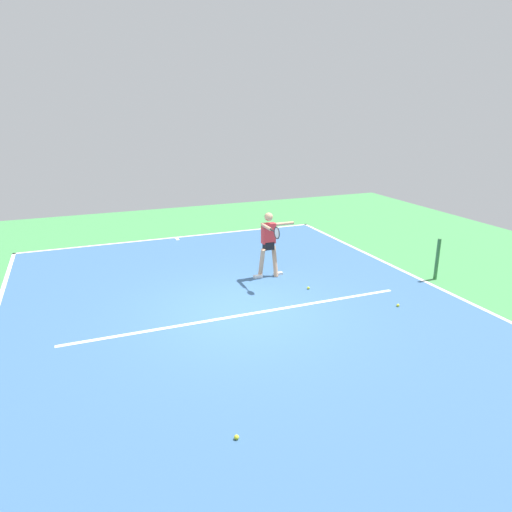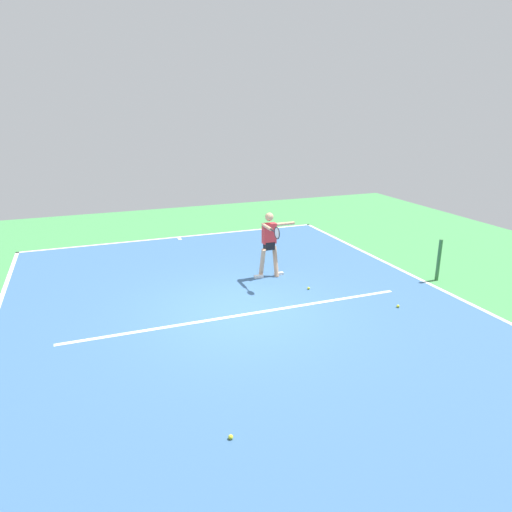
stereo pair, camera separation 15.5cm
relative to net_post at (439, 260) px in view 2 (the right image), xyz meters
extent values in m
plane|color=#428E4C|center=(5.27, 0.00, -0.54)|extent=(22.62, 22.62, 0.00)
cube|color=#38608E|center=(5.27, 0.00, -0.53)|extent=(9.94, 12.97, 0.00)
cube|color=white|center=(5.27, -6.43, -0.53)|extent=(9.94, 0.10, 0.01)
cube|color=white|center=(0.35, 0.00, -0.53)|extent=(0.10, 12.97, 0.01)
cube|color=white|center=(5.27, 0.21, -0.53)|extent=(7.46, 0.10, 0.01)
cube|color=white|center=(5.27, -6.23, -0.53)|extent=(0.10, 0.30, 0.01)
cylinder|color=#38753D|center=(0.00, 0.00, 0.00)|extent=(0.09, 0.09, 1.07)
cylinder|color=tan|center=(3.69, -1.77, -0.15)|extent=(0.11, 0.31, 0.81)
cube|color=white|center=(3.59, -1.77, -0.50)|extent=(0.24, 0.10, 0.07)
cylinder|color=tan|center=(4.07, -1.77, -0.15)|extent=(0.11, 0.31, 0.81)
cube|color=white|center=(4.17, -1.77, -0.50)|extent=(0.24, 0.10, 0.07)
cube|color=black|center=(3.88, -1.77, 0.30)|extent=(0.25, 0.20, 0.20)
cube|color=red|center=(3.88, -1.77, 0.62)|extent=(0.34, 0.18, 0.52)
sphere|color=tan|center=(3.88, -1.77, 1.05)|extent=(0.21, 0.21, 0.21)
cylinder|color=tan|center=(3.45, -1.78, 0.83)|extent=(0.52, 0.08, 0.08)
cylinder|color=tan|center=(4.05, -1.51, 0.86)|extent=(0.08, 0.52, 0.08)
cylinder|color=black|center=(4.05, -1.14, 0.86)|extent=(0.03, 0.22, 0.03)
torus|color=black|center=(4.05, -0.90, 0.86)|extent=(0.03, 0.29, 0.29)
cylinder|color=silver|center=(4.05, -0.90, 0.86)|extent=(0.01, 0.25, 0.25)
sphere|color=yellow|center=(3.33, -0.58, -0.50)|extent=(0.07, 0.07, 0.07)
sphere|color=yellow|center=(6.74, 3.82, -0.50)|extent=(0.07, 0.07, 0.07)
sphere|color=yellow|center=(1.99, 1.07, -0.50)|extent=(0.07, 0.07, 0.07)
camera|label=1|loc=(8.41, 8.69, 3.65)|focal=32.78mm
camera|label=2|loc=(8.27, 8.75, 3.65)|focal=32.78mm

